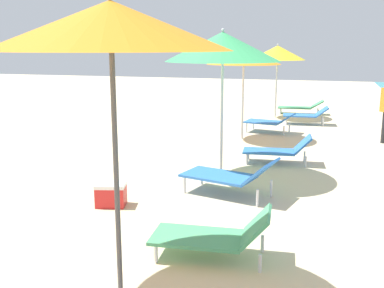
# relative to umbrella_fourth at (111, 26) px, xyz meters

# --- Properties ---
(umbrella_fourth) EXTENTS (2.15, 2.15, 2.85)m
(umbrella_fourth) POSITION_rel_umbrella_fourth_xyz_m (0.00, 0.00, 0.00)
(umbrella_fourth) COLOR #4C4C51
(umbrella_fourth) RESTS_ON ground
(lounger_fourth_shoreside) EXTENTS (1.41, 0.73, 0.61)m
(lounger_fourth_shoreside) POSITION_rel_umbrella_fourth_xyz_m (0.70, 1.03, -2.29)
(lounger_fourth_shoreside) COLOR #4CA572
(lounger_fourth_shoreside) RESTS_ON ground
(umbrella_fifth) EXTENTS (2.08, 2.08, 2.70)m
(umbrella_fifth) POSITION_rel_umbrella_fourth_xyz_m (0.01, 4.33, -0.19)
(umbrella_fifth) COLOR silver
(umbrella_fifth) RESTS_ON ground
(lounger_fifth_shoreside) EXTENTS (1.44, 0.70, 0.61)m
(lounger_fifth_shoreside) POSITION_rel_umbrella_fourth_xyz_m (0.94, 5.58, -2.28)
(lounger_fifth_shoreside) COLOR blue
(lounger_fifth_shoreside) RESTS_ON ground
(lounger_fifth_inland) EXTENTS (1.65, 1.02, 0.67)m
(lounger_fifth_inland) POSITION_rel_umbrella_fourth_xyz_m (0.41, 3.26, -2.23)
(lounger_fifth_inland) COLOR blue
(lounger_fifth_inland) RESTS_ON ground
(umbrella_sixth) EXTENTS (1.89, 1.89, 2.34)m
(umbrella_sixth) POSITION_rel_umbrella_fourth_xyz_m (-0.25, 7.86, -0.47)
(umbrella_sixth) COLOR silver
(umbrella_sixth) RESTS_ON ground
(lounger_sixth_shoreside) EXTENTS (1.43, 0.90, 0.56)m
(lounger_sixth_shoreside) POSITION_rel_umbrella_fourth_xyz_m (0.34, 8.94, -2.25)
(lounger_sixth_shoreside) COLOR blue
(lounger_sixth_shoreside) RESTS_ON ground
(umbrella_farthest) EXTENTS (1.83, 1.83, 2.47)m
(umbrella_farthest) POSITION_rel_umbrella_fourth_xyz_m (0.16, 11.78, -0.41)
(umbrella_farthest) COLOR silver
(umbrella_farthest) RESTS_ON ground
(lounger_farthest_shoreside) EXTENTS (1.62, 0.66, 0.52)m
(lounger_farthest_shoreside) POSITION_rel_umbrella_fourth_xyz_m (0.96, 12.83, -2.31)
(lounger_farthest_shoreside) COLOR #4CA572
(lounger_farthest_shoreside) RESTS_ON ground
(lounger_farthest_inland) EXTENTS (1.40, 0.72, 0.57)m
(lounger_farthest_inland) POSITION_rel_umbrella_fourth_xyz_m (1.24, 10.64, -2.26)
(lounger_farthest_inland) COLOR blue
(lounger_farthest_inland) RESTS_ON ground
(cooler_box) EXTENTS (0.52, 0.43, 0.35)m
(cooler_box) POSITION_rel_umbrella_fourth_xyz_m (-1.23, 2.26, -2.40)
(cooler_box) COLOR red
(cooler_box) RESTS_ON ground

